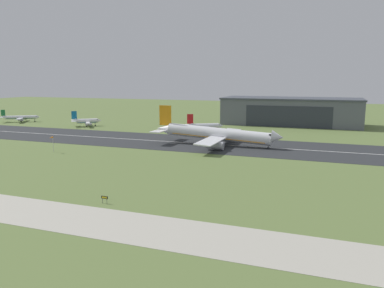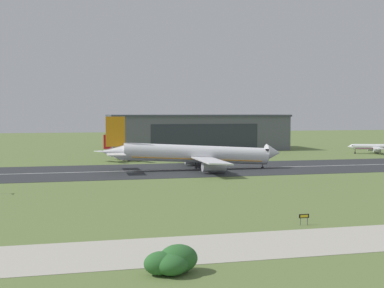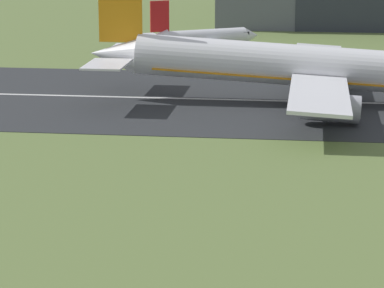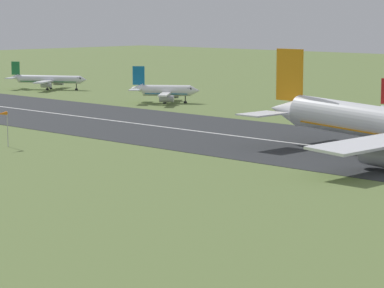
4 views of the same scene
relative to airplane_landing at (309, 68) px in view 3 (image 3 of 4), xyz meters
The scene contains 4 objects.
runway_strip 28.11m from the airplane_landing, behind, with size 500.90×40.27×0.06m, color #2B2D30.
runway_centreline 28.11m from the airplane_landing, behind, with size 450.81×0.70×0.01m, color silver.
airplane_landing is the anchor object (origin of this frame).
airplane_parked_west 38.89m from the airplane_landing, 115.82° to the left, with size 20.60×20.01×9.62m.
Camera 3 is at (26.44, 9.60, 24.03)m, focal length 85.00 mm.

